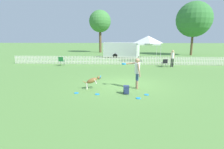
% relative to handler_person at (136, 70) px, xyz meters
% --- Properties ---
extents(ground_plane, '(240.00, 240.00, 0.00)m').
position_rel_handler_person_xyz_m(ground_plane, '(-0.57, 0.79, -1.06)').
color(ground_plane, '#5B8C42').
extents(handler_person, '(1.03, 0.56, 1.68)m').
position_rel_handler_person_xyz_m(handler_person, '(0.00, 0.00, 0.00)').
color(handler_person, tan).
rests_on(handler_person, ground_plane).
extents(leaping_dog, '(1.11, 0.34, 0.76)m').
position_rel_handler_person_xyz_m(leaping_dog, '(-2.38, -0.26, -0.58)').
color(leaping_dog, olive).
rests_on(leaping_dog, ground_plane).
extents(frisbee_near_handler, '(0.23, 0.23, 0.02)m').
position_rel_handler_person_xyz_m(frisbee_near_handler, '(-3.08, -1.10, -1.04)').
color(frisbee_near_handler, '#1E8CD8').
rests_on(frisbee_near_handler, ground_plane).
extents(frisbee_near_dog, '(0.23, 0.23, 0.02)m').
position_rel_handler_person_xyz_m(frisbee_near_dog, '(0.44, -1.14, -1.04)').
color(frisbee_near_dog, '#1E8CD8').
rests_on(frisbee_near_dog, ground_plane).
extents(frisbee_midfield, '(0.23, 0.23, 0.02)m').
position_rel_handler_person_xyz_m(frisbee_midfield, '(-0.00, -1.69, -1.04)').
color(frisbee_midfield, '#1E8CD8').
rests_on(frisbee_midfield, ground_plane).
extents(frisbee_far_scatter, '(0.23, 0.23, 0.02)m').
position_rel_handler_person_xyz_m(frisbee_far_scatter, '(-1.99, -1.23, -1.04)').
color(frisbee_far_scatter, '#1E8CD8').
rests_on(frisbee_far_scatter, ground_plane).
extents(backpack_on_grass, '(0.28, 0.29, 0.42)m').
position_rel_handler_person_xyz_m(backpack_on_grass, '(-0.56, -1.02, -0.85)').
color(backpack_on_grass, navy).
rests_on(backpack_on_grass, ground_plane).
extents(picket_fence, '(24.81, 0.04, 0.89)m').
position_rel_handler_person_xyz_m(picket_fence, '(-0.57, 9.31, -0.61)').
color(picket_fence, silver).
rests_on(picket_fence, ground_plane).
extents(folding_chair_blue_left, '(0.53, 0.54, 0.79)m').
position_rel_handler_person_xyz_m(folding_chair_blue_left, '(3.29, 7.83, -0.59)').
color(folding_chair_blue_left, '#333338').
rests_on(folding_chair_blue_left, ground_plane).
extents(folding_chair_center, '(0.52, 0.54, 0.93)m').
position_rel_handler_person_xyz_m(folding_chair_center, '(-7.15, 8.04, -0.50)').
color(folding_chair_center, '#333338').
rests_on(folding_chair_center, ground_plane).
extents(canopy_tent_main, '(2.59, 2.59, 3.08)m').
position_rel_handler_person_xyz_m(canopy_tent_main, '(2.12, 11.83, 1.49)').
color(canopy_tent_main, silver).
rests_on(canopy_tent_main, ground_plane).
extents(spectator_standing, '(0.40, 0.27, 1.66)m').
position_rel_handler_person_xyz_m(spectator_standing, '(4.05, 8.04, -0.05)').
color(spectator_standing, black).
rests_on(spectator_standing, ground_plane).
extents(equipment_trailer, '(5.83, 3.34, 2.24)m').
position_rel_handler_person_xyz_m(equipment_trailer, '(-1.09, 16.31, 0.13)').
color(equipment_trailer, white).
rests_on(equipment_trailer, ground_plane).
extents(tree_left_grove, '(4.38, 4.38, 8.45)m').
position_rel_handler_person_xyz_m(tree_left_grove, '(-5.65, 26.93, 5.15)').
color(tree_left_grove, brown).
rests_on(tree_left_grove, ground_plane).
extents(tree_right_grove, '(5.72, 5.72, 8.75)m').
position_rel_handler_person_xyz_m(tree_right_grove, '(10.70, 21.36, 4.82)').
color(tree_right_grove, brown).
rests_on(tree_right_grove, ground_plane).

